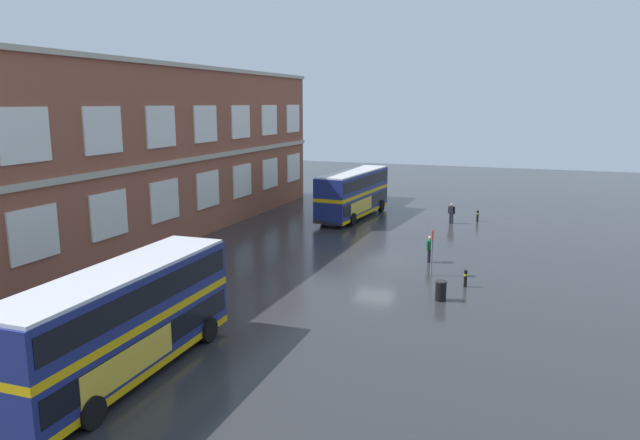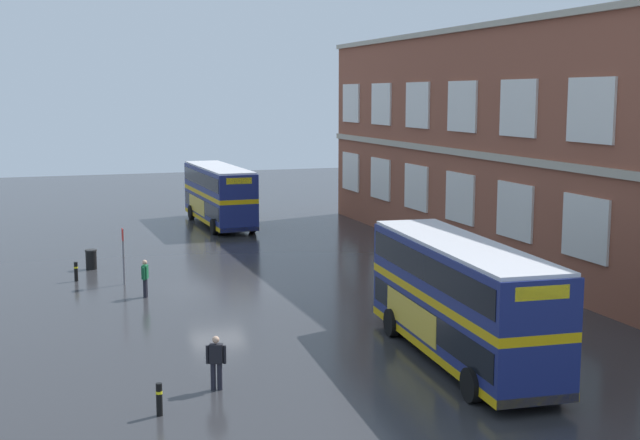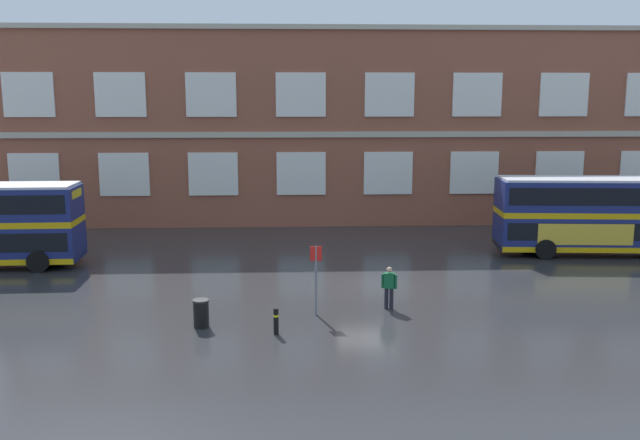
{
  "view_description": "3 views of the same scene",
  "coord_description": "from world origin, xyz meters",
  "px_view_note": "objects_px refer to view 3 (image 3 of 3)",
  "views": [
    {
      "loc": [
        -35.62,
        -9.52,
        9.87
      ],
      "look_at": [
        -1.08,
        3.37,
        2.56
      ],
      "focal_mm": 33.2,
      "sensor_mm": 36.0,
      "label": 1
    },
    {
      "loc": [
        38.3,
        -8.0,
        9.02
      ],
      "look_at": [
        1.12,
        4.67,
        3.19
      ],
      "focal_mm": 47.9,
      "sensor_mm": 36.0,
      "label": 2
    },
    {
      "loc": [
        -3.35,
        -29.46,
        8.34
      ],
      "look_at": [
        -1.9,
        2.81,
        2.47
      ],
      "focal_mm": 38.78,
      "sensor_mm": 36.0,
      "label": 3
    }
  ],
  "objects_px": {
    "waiting_passenger": "(389,286)",
    "safety_bollard_east": "(276,321)",
    "bus_stand_flag": "(316,274)",
    "double_decker_middle": "(604,214)",
    "station_litter_bin": "(201,313)"
  },
  "relations": [
    {
      "from": "bus_stand_flag",
      "to": "station_litter_bin",
      "type": "bearing_deg",
      "value": -163.82
    },
    {
      "from": "waiting_passenger",
      "to": "station_litter_bin",
      "type": "relative_size",
      "value": 1.65
    },
    {
      "from": "waiting_passenger",
      "to": "bus_stand_flag",
      "type": "distance_m",
      "value": 3.05
    },
    {
      "from": "bus_stand_flag",
      "to": "safety_bollard_east",
      "type": "height_order",
      "value": "bus_stand_flag"
    },
    {
      "from": "safety_bollard_east",
      "to": "station_litter_bin",
      "type": "bearing_deg",
      "value": 161.77
    },
    {
      "from": "bus_stand_flag",
      "to": "safety_bollard_east",
      "type": "xyz_separation_m",
      "value": [
        -1.49,
        -2.13,
        -1.14
      ]
    },
    {
      "from": "double_decker_middle",
      "to": "bus_stand_flag",
      "type": "relative_size",
      "value": 4.14
    },
    {
      "from": "double_decker_middle",
      "to": "station_litter_bin",
      "type": "xyz_separation_m",
      "value": [
        -19.76,
        -10.81,
        -1.63
      ]
    },
    {
      "from": "waiting_passenger",
      "to": "bus_stand_flag",
      "type": "bearing_deg",
      "value": -167.8
    },
    {
      "from": "double_decker_middle",
      "to": "bus_stand_flag",
      "type": "distance_m",
      "value": 18.26
    },
    {
      "from": "double_decker_middle",
      "to": "safety_bollard_east",
      "type": "height_order",
      "value": "double_decker_middle"
    },
    {
      "from": "waiting_passenger",
      "to": "safety_bollard_east",
      "type": "distance_m",
      "value": 5.21
    },
    {
      "from": "bus_stand_flag",
      "to": "station_litter_bin",
      "type": "height_order",
      "value": "bus_stand_flag"
    },
    {
      "from": "waiting_passenger",
      "to": "bus_stand_flag",
      "type": "relative_size",
      "value": 0.63
    },
    {
      "from": "double_decker_middle",
      "to": "bus_stand_flag",
      "type": "bearing_deg",
      "value": -148.31
    }
  ]
}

